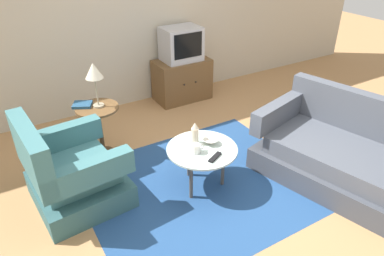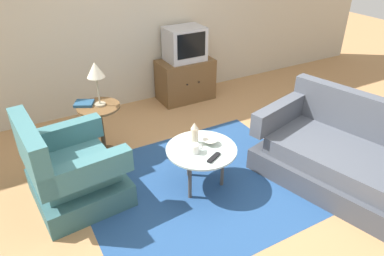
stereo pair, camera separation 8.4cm
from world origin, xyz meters
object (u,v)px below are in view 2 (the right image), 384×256
at_px(tv_stand, 185,80).
at_px(couch, 340,156).
at_px(mug, 195,148).
at_px(book, 84,103).
at_px(tv_remote_dark, 214,157).
at_px(armchair, 71,173).
at_px(table_lamp, 95,72).
at_px(coffee_table, 201,152).
at_px(side_table, 100,120).
at_px(bowl, 210,142).
at_px(vase, 194,134).
at_px(television, 185,44).

bearing_deg(tv_stand, couch, -79.95).
bearing_deg(mug, book, 120.79).
bearing_deg(tv_stand, tv_remote_dark, -111.46).
relative_size(armchair, table_lamp, 1.87).
relative_size(couch, mug, 12.66).
height_order(armchair, coffee_table, armchair).
xyz_separation_m(side_table, mug, (0.60, -1.11, 0.06)).
xyz_separation_m(coffee_table, tv_remote_dark, (0.02, -0.20, 0.06)).
bearing_deg(book, coffee_table, -28.02).
distance_m(armchair, side_table, 0.83).
height_order(side_table, tv_remote_dark, side_table).
distance_m(couch, bowl, 1.36).
height_order(couch, vase, couch).
bearing_deg(coffee_table, tv_stand, 66.11).
relative_size(bowl, tv_remote_dark, 0.82).
bearing_deg(mug, couch, -22.04).
height_order(side_table, television, television).
height_order(side_table, table_lamp, table_lamp).
distance_m(television, mug, 2.22).
bearing_deg(coffee_table, television, 66.23).
xyz_separation_m(armchair, tv_stand, (2.04, 1.51, -0.01)).
relative_size(television, vase, 2.31).
distance_m(coffee_table, tv_stand, 2.12).
distance_m(armchair, couch, 2.68).
height_order(bowl, tv_remote_dark, bowl).
height_order(table_lamp, bowl, table_lamp).
bearing_deg(armchair, coffee_table, 65.32).
xyz_separation_m(table_lamp, mug, (0.57, -1.11, -0.50)).
xyz_separation_m(table_lamp, tv_remote_dark, (0.68, -1.28, -0.54)).
relative_size(television, tv_remote_dark, 3.05).
height_order(bowl, book, book).
bearing_deg(tv_stand, coffee_table, -113.89).
bearing_deg(tv_stand, television, 90.00).
bearing_deg(tv_stand, armchair, -143.38).
relative_size(table_lamp, vase, 2.10).
distance_m(side_table, television, 1.82).
relative_size(vase, tv_remote_dark, 1.32).
bearing_deg(mug, side_table, 118.31).
relative_size(coffee_table, bowl, 4.74).
distance_m(tv_stand, book, 1.86).
xyz_separation_m(coffee_table, tv_stand, (0.86, 1.93, -0.10)).
relative_size(armchair, side_table, 1.50).
height_order(coffee_table, bowl, bowl).
height_order(table_lamp, vase, table_lamp).
distance_m(couch, coffee_table, 1.44).
height_order(tv_stand, bowl, tv_stand).
distance_m(table_lamp, bowl, 1.41).
bearing_deg(table_lamp, tv_remote_dark, -62.14).
distance_m(television, table_lamp, 1.75).
relative_size(couch, coffee_table, 2.51).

